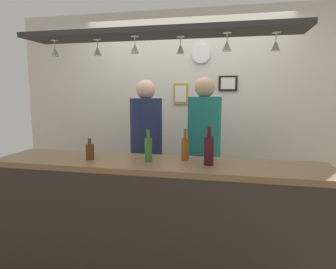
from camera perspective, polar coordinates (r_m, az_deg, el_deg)
name	(u,v)px	position (r m, az deg, el deg)	size (l,w,h in m)	color
ground_plane	(166,258)	(3.09, -0.43, -22.94)	(8.00, 8.00, 0.00)	olive
back_wall	(185,116)	(3.74, 3.25, 3.58)	(4.40, 0.06, 2.60)	silver
bar_counter	(151,210)	(2.34, -3.25, -14.38)	(2.70, 0.55, 1.05)	brown
overhead_glass_rack	(157,33)	(2.40, -2.14, 19.07)	(2.20, 0.36, 0.04)	black
hanging_wineglass_far_left	(55,51)	(2.73, -21.10, 14.85)	(0.07, 0.07, 0.13)	silver
hanging_wineglass_left	(98,51)	(2.58, -13.52, 15.57)	(0.07, 0.07, 0.13)	silver
hanging_wineglass_center_left	(135,48)	(2.40, -6.45, 16.34)	(0.07, 0.07, 0.13)	silver
hanging_wineglass_center	(181,48)	(2.40, 2.45, 16.37)	(0.07, 0.07, 0.13)	silver
hanging_wineglass_center_right	(227,45)	(2.29, 11.37, 16.63)	(0.07, 0.07, 0.13)	silver
hanging_wineglass_right	(276,45)	(2.37, 20.19, 16.01)	(0.07, 0.07, 0.13)	silver
person_left_navy_shirt	(146,144)	(3.16, -4.22, -1.91)	(0.34, 0.34, 1.73)	#2D334C
person_middle_teal_shirt	(204,145)	(3.05, 6.98, -2.07)	(0.34, 0.34, 1.75)	#2D334C
bottle_beer_green_import	(148,149)	(2.36, -3.84, -2.84)	(0.06, 0.06, 0.26)	#336B2D
bottle_beer_brown_stubby	(90,151)	(2.52, -14.93, -3.15)	(0.07, 0.07, 0.18)	#512D14
bottle_beer_amber_tall	(185,148)	(2.41, 3.35, -2.67)	(0.06, 0.06, 0.26)	brown
bottle_wine_dark_red	(209,150)	(2.26, 7.95, -2.97)	(0.08, 0.08, 0.30)	#380F19
picture_frame_crest	(181,94)	(3.69, 2.48, 7.91)	(0.18, 0.02, 0.26)	#B29338
picture_frame_upper_small	(228,83)	(3.64, 11.57, 9.71)	(0.22, 0.02, 0.18)	black
wall_clock	(201,54)	(3.68, 6.41, 15.26)	(0.22, 0.22, 0.03)	white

